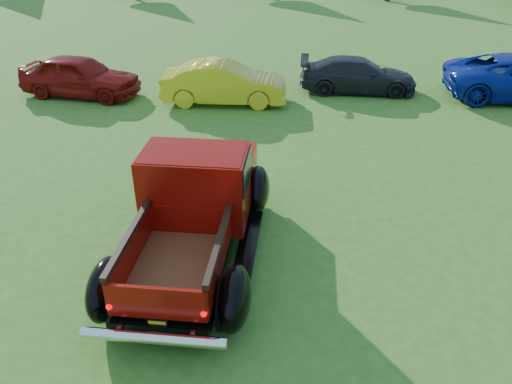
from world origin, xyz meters
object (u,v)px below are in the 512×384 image
Objects in this scene: pickup_truck at (197,202)px; show_car_yellow at (224,83)px; show_car_grey at (358,75)px; show_car_red at (80,76)px.

pickup_truck is 1.30× the size of show_car_yellow.
show_car_grey is (4.40, 1.78, -0.09)m from show_car_yellow.
pickup_truck reaches higher than show_car_yellow.
pickup_truck is at bearing -137.44° from show_car_red.
pickup_truck is at bearing 159.20° from show_car_grey.
pickup_truck is 1.31× the size of show_car_red.
show_car_yellow is at bearing 110.84° from show_car_grey.
show_car_red is 9.54m from show_car_grey.
show_car_grey is at bearing 69.33° from pickup_truck.
show_car_yellow is at bearing 95.68° from pickup_truck.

